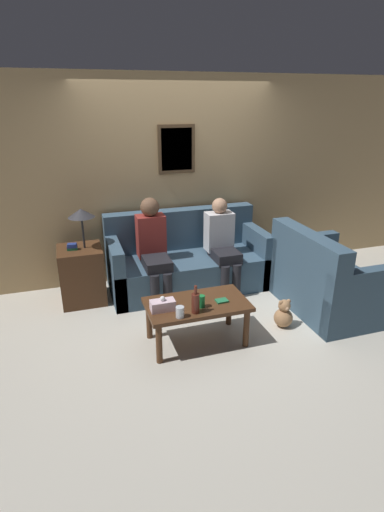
# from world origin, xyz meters

# --- Properties ---
(ground_plane) EXTENTS (16.00, 16.00, 0.00)m
(ground_plane) POSITION_xyz_m (0.00, 0.00, 0.00)
(ground_plane) COLOR beige
(wall_back) EXTENTS (9.00, 0.08, 2.60)m
(wall_back) POSITION_xyz_m (0.00, 1.00, 1.30)
(wall_back) COLOR tan
(wall_back) RESTS_ON ground_plane
(couch_main) EXTENTS (1.99, 0.89, 0.96)m
(couch_main) POSITION_xyz_m (0.00, 0.54, 0.33)
(couch_main) COLOR #385166
(couch_main) RESTS_ON ground_plane
(couch_side) EXTENTS (0.89, 1.26, 0.96)m
(couch_side) POSITION_xyz_m (1.33, -0.55, 0.33)
(couch_side) COLOR #385166
(couch_side) RESTS_ON ground_plane
(coffee_table) EXTENTS (1.00, 0.56, 0.44)m
(coffee_table) POSITION_xyz_m (-0.29, -0.76, 0.38)
(coffee_table) COLOR #4C2D19
(coffee_table) RESTS_ON ground_plane
(side_table_with_lamp) EXTENTS (0.51, 0.51, 1.14)m
(side_table_with_lamp) POSITION_xyz_m (-1.32, 0.50, 0.38)
(side_table_with_lamp) COLOR #4C2D19
(side_table_with_lamp) RESTS_ON ground_plane
(wine_bottle) EXTENTS (0.08, 0.08, 0.27)m
(wine_bottle) POSITION_xyz_m (-0.37, -0.94, 0.55)
(wine_bottle) COLOR #562319
(wine_bottle) RESTS_ON coffee_table
(drinking_glass) EXTENTS (0.08, 0.08, 0.11)m
(drinking_glass) POSITION_xyz_m (-0.53, -0.98, 0.50)
(drinking_glass) COLOR silver
(drinking_glass) RESTS_ON coffee_table
(book_stack) EXTENTS (0.12, 0.09, 0.02)m
(book_stack) POSITION_xyz_m (-0.05, -0.81, 0.45)
(book_stack) COLOR #237547
(book_stack) RESTS_ON coffee_table
(soda_can) EXTENTS (0.07, 0.07, 0.12)m
(soda_can) POSITION_xyz_m (-0.28, -0.86, 0.51)
(soda_can) COLOR #197A38
(soda_can) RESTS_ON coffee_table
(tissue_box) EXTENTS (0.23, 0.12, 0.15)m
(tissue_box) POSITION_xyz_m (-0.65, -0.80, 0.50)
(tissue_box) COLOR silver
(tissue_box) RESTS_ON coffee_table
(person_left) EXTENTS (0.34, 0.64, 1.21)m
(person_left) POSITION_xyz_m (-0.46, 0.38, 0.66)
(person_left) COLOR black
(person_left) RESTS_ON ground_plane
(person_right) EXTENTS (0.34, 0.59, 1.16)m
(person_right) POSITION_xyz_m (0.40, 0.33, 0.63)
(person_right) COLOR black
(person_right) RESTS_ON ground_plane
(teddy_bear) EXTENTS (0.20, 0.20, 0.32)m
(teddy_bear) POSITION_xyz_m (0.69, -0.77, 0.14)
(teddy_bear) COLOR #A87A51
(teddy_bear) RESTS_ON ground_plane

